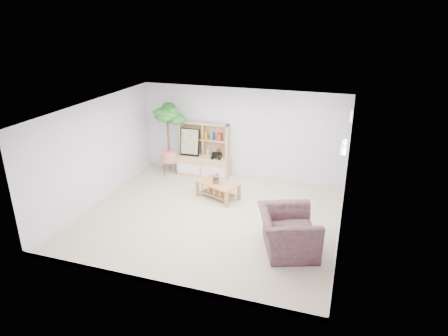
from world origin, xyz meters
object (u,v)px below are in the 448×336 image
(coffee_table, at_px, (218,190))
(armchair, at_px, (288,229))
(floor_tree, at_px, (168,140))
(storage_unit, at_px, (203,150))

(coffee_table, height_order, armchair, armchair)
(coffee_table, bearing_deg, floor_tree, 170.26)
(coffee_table, bearing_deg, armchair, -20.03)
(coffee_table, distance_m, floor_tree, 2.19)
(storage_unit, distance_m, coffee_table, 1.65)
(floor_tree, distance_m, armchair, 4.67)
(armchair, bearing_deg, floor_tree, 33.28)
(storage_unit, bearing_deg, coffee_table, -56.33)
(storage_unit, xyz_separation_m, floor_tree, (-0.89, -0.26, 0.26))
(coffee_table, xyz_separation_m, floor_tree, (-1.76, 1.04, 0.78))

